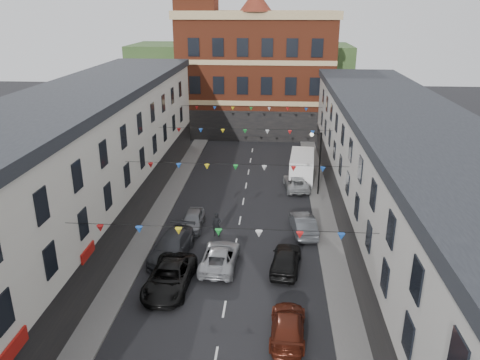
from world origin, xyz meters
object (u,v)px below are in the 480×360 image
(car_right_f, at_px, (296,182))
(car_left_d, at_px, (172,246))
(car_left_e, at_px, (193,220))
(car_right_d, at_px, (286,259))
(car_right_c, at_px, (288,325))
(street_lamp, at_px, (317,155))
(moving_car, at_px, (220,257))
(white_van, at_px, (302,167))
(pedestrian, at_px, (217,225))
(car_right_e, at_px, (303,224))
(car_left_c, at_px, (170,277))

(car_right_f, bearing_deg, car_left_d, 50.37)
(car_left_e, bearing_deg, car_right_d, -38.89)
(car_right_c, relative_size, car_right_d, 0.99)
(car_right_f, bearing_deg, car_left_e, 41.22)
(car_right_d, bearing_deg, street_lamp, -95.68)
(car_right_f, bearing_deg, street_lamp, 132.43)
(street_lamp, distance_m, moving_car, 15.44)
(white_van, bearing_deg, car_left_e, -123.03)
(white_van, xyz_separation_m, pedestrian, (-7.02, -13.07, -0.35))
(street_lamp, height_order, car_right_f, street_lamp)
(car_right_c, xyz_separation_m, white_van, (1.87, 24.25, 0.65))
(car_left_e, relative_size, car_right_e, 0.88)
(car_left_d, distance_m, car_right_e, 10.26)
(car_left_e, height_order, pedestrian, pedestrian)
(pedestrian, bearing_deg, car_right_e, 18.09)
(car_left_d, relative_size, car_right_e, 1.19)
(car_right_c, bearing_deg, street_lamp, -95.68)
(street_lamp, bearing_deg, car_left_e, -143.21)
(car_left_d, relative_size, car_right_d, 1.20)
(pedestrian, bearing_deg, car_left_d, -120.28)
(car_left_d, bearing_deg, pedestrian, 57.37)
(car_right_f, xyz_separation_m, pedestrian, (-6.39, -10.39, 0.31))
(car_right_e, bearing_deg, street_lamp, -108.47)
(car_left_d, distance_m, car_right_f, 16.47)
(street_lamp, bearing_deg, car_right_f, 138.37)
(car_right_d, height_order, car_right_f, car_right_d)
(car_right_c, bearing_deg, car_right_e, -93.93)
(white_van, relative_size, pedestrian, 3.08)
(car_left_d, height_order, white_van, white_van)
(car_left_c, xyz_separation_m, pedestrian, (2.05, 7.19, 0.19))
(car_right_f, height_order, pedestrian, pedestrian)
(car_left_d, xyz_separation_m, car_right_d, (7.89, -1.13, -0.02))
(car_left_c, bearing_deg, car_right_c, -26.18)
(street_lamp, xyz_separation_m, car_left_e, (-10.15, -7.59, -3.23))
(street_lamp, relative_size, pedestrian, 3.13)
(car_left_d, xyz_separation_m, car_right_e, (9.31, 4.33, -0.04))
(car_left_c, relative_size, car_left_d, 1.01)
(street_lamp, distance_m, car_left_e, 13.08)
(car_right_f, xyz_separation_m, moving_car, (-5.65, -14.71, 0.05))
(street_lamp, distance_m, pedestrian, 12.37)
(car_left_d, xyz_separation_m, white_van, (9.76, 16.39, 0.52))
(white_van, bearing_deg, car_right_d, -91.54)
(street_lamp, relative_size, car_left_c, 1.09)
(street_lamp, distance_m, white_van, 5.05)
(car_right_f, distance_m, white_van, 2.83)
(car_left_c, xyz_separation_m, car_right_e, (8.61, 8.20, -0.02))
(car_left_e, bearing_deg, car_right_c, -60.34)
(pedestrian, bearing_deg, car_left_e, 157.32)
(car_left_c, relative_size, white_van, 0.93)
(car_right_f, relative_size, pedestrian, 2.45)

